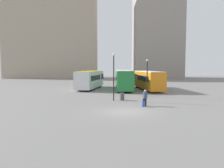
{
  "coord_description": "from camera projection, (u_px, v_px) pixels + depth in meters",
  "views": [
    {
      "loc": [
        -1.13,
        -18.47,
        3.79
      ],
      "look_at": [
        -1.1,
        10.83,
        1.55
      ],
      "focal_mm": 35.0,
      "sensor_mm": 36.0,
      "label": 1
    }
  ],
  "objects": [
    {
      "name": "lamp_post_0",
      "position": [
        147.0,
        74.0,
        28.1
      ],
      "size": [
        0.28,
        0.28,
        4.84
      ],
      "color": "black",
      "rests_on": "ground_plane"
    },
    {
      "name": "building_block_right",
      "position": [
        157.0,
        16.0,
        76.83
      ],
      "size": [
        16.07,
        14.38,
        43.87
      ],
      "color": "gray",
      "rests_on": "ground_plane"
    },
    {
      "name": "suitcase",
      "position": [
        143.0,
        104.0,
        21.06
      ],
      "size": [
        0.26,
        0.38,
        0.81
      ],
      "rotation": [
        0.0,
        0.0,
        1.61
      ],
      "color": "#334CB2",
      "rests_on": "ground_plane"
    },
    {
      "name": "ground_plane",
      "position": [
        125.0,
        112.0,
        18.7
      ],
      "size": [
        160.0,
        160.0,
        0.0
      ],
      "primitive_type": "plane",
      "color": "slate"
    },
    {
      "name": "lamp_post_1",
      "position": [
        113.0,
        73.0,
        24.56
      ],
      "size": [
        0.28,
        0.28,
        5.36
      ],
      "color": "black",
      "rests_on": "ground_plane"
    },
    {
      "name": "bus_0",
      "position": [
        90.0,
        79.0,
        38.41
      ],
      "size": [
        4.22,
        10.81,
        3.15
      ],
      "rotation": [
        0.0,
        0.0,
        1.41
      ],
      "color": "silver",
      "rests_on": "ground_plane"
    },
    {
      "name": "bus_1",
      "position": [
        123.0,
        79.0,
        37.38
      ],
      "size": [
        2.54,
        12.01,
        3.31
      ],
      "rotation": [
        0.0,
        0.0,
        1.57
      ],
      "color": "#237A38",
      "rests_on": "ground_plane"
    },
    {
      "name": "trash_bin",
      "position": [
        122.0,
        97.0,
        25.18
      ],
      "size": [
        0.52,
        0.52,
        0.85
      ],
      "color": "#47474C",
      "rests_on": "ground_plane"
    },
    {
      "name": "bus_2",
      "position": [
        147.0,
        80.0,
        37.12
      ],
      "size": [
        3.65,
        11.81,
        3.15
      ],
      "rotation": [
        0.0,
        0.0,
        1.68
      ],
      "color": "orange",
      "rests_on": "ground_plane"
    },
    {
      "name": "traveler",
      "position": [
        145.0,
        96.0,
        21.47
      ],
      "size": [
        0.43,
        0.43,
        1.6
      ],
      "rotation": [
        0.0,
        0.0,
        1.61
      ],
      "color": "black",
      "rests_on": "ground_plane"
    },
    {
      "name": "building_block_left",
      "position": [
        52.0,
        32.0,
        77.22
      ],
      "size": [
        31.62,
        10.63,
        32.66
      ],
      "color": "tan",
      "rests_on": "ground_plane"
    }
  ]
}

